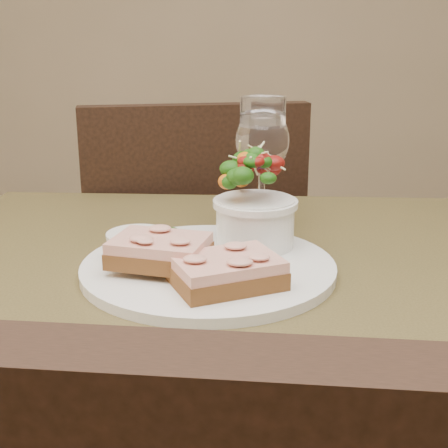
# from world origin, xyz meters

# --- Properties ---
(cafe_table) EXTENTS (0.80, 0.80, 0.75)m
(cafe_table) POSITION_xyz_m (0.00, 0.00, 0.65)
(cafe_table) COLOR #3F361B
(cafe_table) RESTS_ON ground
(chair_far) EXTENTS (0.51, 0.51, 0.90)m
(chair_far) POSITION_xyz_m (-0.11, 0.63, 0.29)
(chair_far) COLOR black
(chair_far) RESTS_ON ground
(dinner_plate) EXTENTS (0.30, 0.30, 0.01)m
(dinner_plate) POSITION_xyz_m (-0.01, 0.03, 0.76)
(dinner_plate) COLOR white
(dinner_plate) RESTS_ON cafe_table
(sandwich_front) EXTENTS (0.14, 0.12, 0.03)m
(sandwich_front) POSITION_xyz_m (0.02, -0.03, 0.78)
(sandwich_front) COLOR #4A2B13
(sandwich_front) RESTS_ON dinner_plate
(sandwich_back) EXTENTS (0.12, 0.10, 0.03)m
(sandwich_back) POSITION_xyz_m (-0.06, 0.01, 0.79)
(sandwich_back) COLOR #4A2B13
(sandwich_back) RESTS_ON dinner_plate
(ramekin) EXTENTS (0.07, 0.07, 0.04)m
(ramekin) POSITION_xyz_m (-0.09, 0.03, 0.78)
(ramekin) COLOR silver
(ramekin) RESTS_ON dinner_plate
(salad_bowl) EXTENTS (0.10, 0.10, 0.13)m
(salad_bowl) POSITION_xyz_m (0.05, 0.10, 0.82)
(salad_bowl) COLOR white
(salad_bowl) RESTS_ON dinner_plate
(garnish) EXTENTS (0.05, 0.04, 0.02)m
(garnish) POSITION_xyz_m (-0.09, 0.12, 0.77)
(garnish) COLOR #0C3409
(garnish) RESTS_ON dinner_plate
(wine_glass) EXTENTS (0.08, 0.08, 0.18)m
(wine_glass) POSITION_xyz_m (0.05, 0.21, 0.87)
(wine_glass) COLOR white
(wine_glass) RESTS_ON cafe_table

